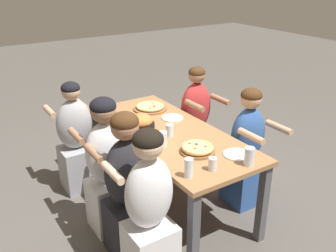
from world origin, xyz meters
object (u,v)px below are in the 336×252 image
drinking_glass_a (156,145)px  diner_near_center (107,170)px  drinking_glass_b (106,111)px  skillet_bowl (141,122)px  diner_near_left (76,142)px  empty_plate_b (172,118)px  drinking_glass_d (163,140)px  drinking_glass_e (189,169)px  drinking_glass_c (170,131)px  pizza_board_second (197,149)px  diner_far_midright (246,153)px  cocktail_glass_blue (213,165)px  pizza_board_main (150,107)px  empty_plate_a (237,155)px  diner_near_right (149,214)px  diner_far_midleft (195,124)px  diner_near_midright (128,191)px  drinking_glass_f (249,157)px

drinking_glass_a → diner_near_center: bearing=-126.5°
drinking_glass_b → skillet_bowl: bearing=20.4°
skillet_bowl → diner_near_left: size_ratio=0.32×
empty_plate_b → diner_near_left: bearing=-121.2°
drinking_glass_d → drinking_glass_e: bearing=-11.7°
drinking_glass_a → diner_near_center: (-0.25, -0.33, -0.25)m
drinking_glass_c → pizza_board_second: bearing=3.3°
diner_far_midright → drinking_glass_e: bearing=21.2°
drinking_glass_e → diner_near_left: 1.56m
skillet_bowl → diner_far_midright: (0.60, 0.80, -0.29)m
cocktail_glass_blue → drinking_glass_d: drinking_glass_d is taller
pizza_board_main → diner_far_midright: diner_far_midright is taller
skillet_bowl → empty_plate_a: (0.91, 0.38, -0.05)m
skillet_bowl → empty_plate_a: skillet_bowl is taller
drinking_glass_b → diner_near_right: 1.44m
empty_plate_b → drinking_glass_d: size_ratio=1.59×
empty_plate_b → diner_far_midright: 0.80m
skillet_bowl → diner_near_right: (0.94, -0.47, -0.26)m
drinking_glass_d → drinking_glass_e: 0.53m
diner_far_midleft → diner_near_left: size_ratio=1.03×
diner_near_center → diner_near_midright: size_ratio=1.00×
drinking_glass_d → pizza_board_main: bearing=156.7°
cocktail_glass_blue → diner_far_midright: 0.88m
skillet_bowl → drinking_glass_a: size_ratio=3.24×
drinking_glass_b → drinking_glass_e: 1.40m
drinking_glass_f → diner_near_midright: size_ratio=0.12×
pizza_board_main → drinking_glass_c: bearing=-16.0°
skillet_bowl → diner_far_midleft: (-0.21, 0.80, -0.29)m
diner_near_midright → pizza_board_second: bearing=-7.3°
diner_near_midright → diner_near_left: diner_near_midright is taller
diner_far_midright → drinking_glass_d: bearing=-10.1°
drinking_glass_b → diner_far_midleft: (0.22, 0.96, -0.29)m
diner_far_midright → diner_far_midleft: bearing=-90.0°
cocktail_glass_blue → diner_near_left: 1.63m
pizza_board_second → empty_plate_b: 0.75m
skillet_bowl → diner_near_midright: (0.61, -0.47, -0.26)m
pizza_board_second → diner_far_midleft: diner_far_midleft is taller
skillet_bowl → diner_near_midright: 0.81m
diner_near_right → diner_near_left: bearing=90.0°
empty_plate_b → diner_near_right: size_ratio=0.18×
diner_near_midright → diner_far_midright: 1.27m
diner_near_left → skillet_bowl: bearing=-48.9°
pizza_board_main → empty_plate_a: bearing=3.0°
pizza_board_main → drinking_glass_b: drinking_glass_b is taller
skillet_bowl → drinking_glass_d: (0.45, -0.04, 0.01)m
drinking_glass_c → drinking_glass_f: size_ratio=0.77×
empty_plate_a → diner_far_midright: size_ratio=0.19×
drinking_glass_d → diner_far_midleft: diner_far_midleft is taller
diner_near_left → drinking_glass_c: bearing=-55.2°
empty_plate_a → drinking_glass_a: (-0.42, -0.51, 0.04)m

